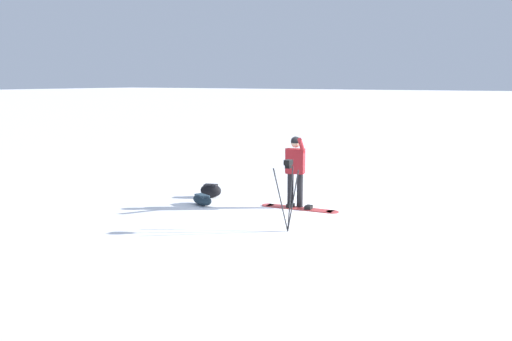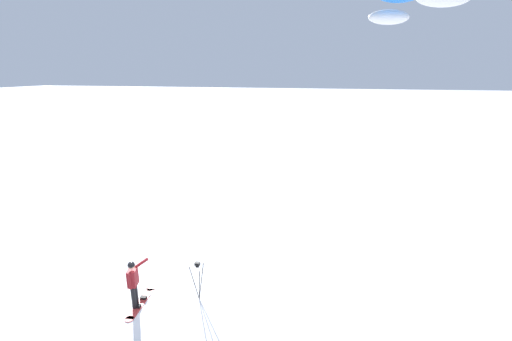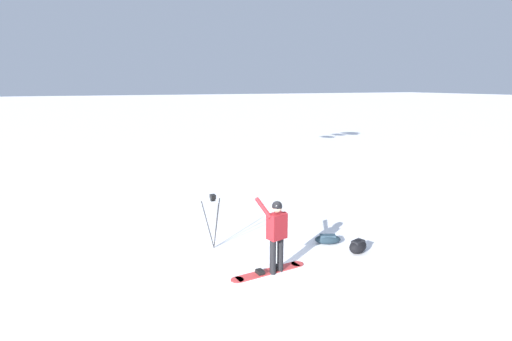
{
  "view_description": "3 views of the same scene",
  "coord_description": "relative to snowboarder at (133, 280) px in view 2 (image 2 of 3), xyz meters",
  "views": [
    {
      "loc": [
        5.2,
        -10.99,
        2.88
      ],
      "look_at": [
        -1.09,
        -0.67,
        0.91
      ],
      "focal_mm": 38.98,
      "sensor_mm": 36.0,
      "label": 1
    },
    {
      "loc": [
        -8.87,
        -6.01,
        7.41
      ],
      "look_at": [
        0.22,
        -3.82,
        4.69
      ],
      "focal_mm": 24.07,
      "sensor_mm": 36.0,
      "label": 2
    },
    {
      "loc": [
        3.33,
        7.55,
        4.07
      ],
      "look_at": [
        -0.73,
        -1.55,
        1.96
      ],
      "focal_mm": 28.8,
      "sensor_mm": 36.0,
      "label": 3
    }
  ],
  "objects": [
    {
      "name": "ground_plane",
      "position": [
        0.5,
        -0.06,
        -0.99
      ],
      "size": [
        300.0,
        300.0,
        0.0
      ],
      "primitive_type": "plane",
      "color": "white"
    },
    {
      "name": "snowboarder",
      "position": [
        0.0,
        0.0,
        0.0
      ],
      "size": [
        0.59,
        0.62,
        1.65
      ],
      "color": "black",
      "rests_on": "ground_plane"
    },
    {
      "name": "snowboard",
      "position": [
        0.15,
        -0.07,
        -0.96
      ],
      "size": [
        1.83,
        0.45,
        0.1
      ],
      "color": "#B23333",
      "rests_on": "ground_plane"
    },
    {
      "name": "camera_tripod",
      "position": [
        0.82,
        -1.88,
        0.01
      ],
      "size": [
        0.53,
        0.47,
        1.4
      ],
      "color": "#262628",
      "rests_on": "ground_plane"
    }
  ]
}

